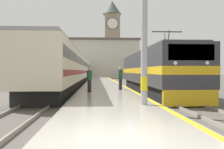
# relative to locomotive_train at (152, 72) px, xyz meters

# --- Properties ---
(ground_plane) EXTENTS (200.00, 200.00, 0.00)m
(ground_plane) POSITION_rel_locomotive_train_xyz_m (-3.94, 14.07, -1.79)
(ground_plane) COLOR #514C47
(platform) EXTENTS (4.14, 140.00, 0.41)m
(platform) POSITION_rel_locomotive_train_xyz_m (-3.94, 9.07, -1.58)
(platform) COLOR #ADA89E
(platform) RESTS_ON ground
(rail_track_near) EXTENTS (2.83, 140.00, 0.16)m
(rail_track_near) POSITION_rel_locomotive_train_xyz_m (0.00, 9.07, -1.76)
(rail_track_near) COLOR #514C47
(rail_track_near) RESTS_ON ground
(rail_track_far) EXTENTS (2.83, 140.00, 0.16)m
(rail_track_far) POSITION_rel_locomotive_train_xyz_m (-7.68, 9.07, -1.76)
(rail_track_far) COLOR #514C47
(rail_track_far) RESTS_ON ground
(locomotive_train) EXTENTS (2.92, 18.10, 4.45)m
(locomotive_train) POSITION_rel_locomotive_train_xyz_m (0.00, 0.00, 0.00)
(locomotive_train) COLOR black
(locomotive_train) RESTS_ON ground
(passenger_train) EXTENTS (2.92, 52.03, 3.86)m
(passenger_train) POSITION_rel_locomotive_train_xyz_m (-7.68, 16.55, 0.30)
(passenger_train) COLOR black
(passenger_train) RESTS_ON ground
(catenary_mast) EXTENTS (2.93, 0.30, 7.51)m
(catenary_mast) POSITION_rel_locomotive_train_xyz_m (-2.53, -10.58, 2.36)
(catenary_mast) COLOR #9E9EA3
(catenary_mast) RESTS_ON platform
(person_on_platform) EXTENTS (0.34, 0.34, 1.74)m
(person_on_platform) POSITION_rel_locomotive_train_xyz_m (-2.82, -1.64, -0.46)
(person_on_platform) COLOR #23232D
(person_on_platform) RESTS_ON platform
(second_waiting_passenger) EXTENTS (0.34, 0.34, 1.68)m
(second_waiting_passenger) POSITION_rel_locomotive_train_xyz_m (-5.12, -3.82, -0.50)
(second_waiting_passenger) COLOR #23232D
(second_waiting_passenger) RESTS_ON platform
(clock_tower) EXTENTS (5.43, 5.43, 22.32)m
(clock_tower) POSITION_rel_locomotive_train_xyz_m (-0.08, 54.94, 10.21)
(clock_tower) COLOR gray
(clock_tower) RESTS_ON ground
(station_building) EXTENTS (27.77, 8.28, 9.93)m
(station_building) POSITION_rel_locomotive_train_xyz_m (-7.72, 45.75, 3.20)
(station_building) COLOR beige
(station_building) RESTS_ON ground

